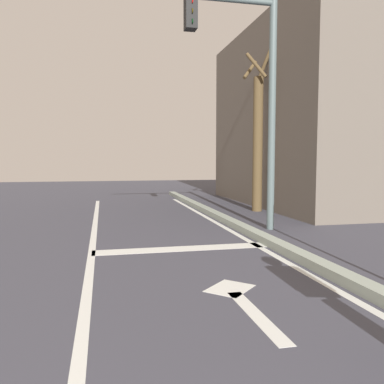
% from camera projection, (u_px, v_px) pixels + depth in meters
% --- Properties ---
extents(lane_line_center, '(0.12, 20.00, 0.01)m').
position_uv_depth(lane_line_center, '(89.00, 279.00, 5.18)').
color(lane_line_center, silver).
rests_on(lane_line_center, ground).
extents(lane_line_curbside, '(0.12, 20.00, 0.01)m').
position_uv_depth(lane_line_curbside, '(294.00, 266.00, 5.80)').
color(lane_line_curbside, silver).
rests_on(lane_line_curbside, ground).
extents(stop_bar, '(3.04, 0.40, 0.01)m').
position_uv_depth(stop_bar, '(182.00, 249.00, 6.93)').
color(stop_bar, silver).
rests_on(stop_bar, ground).
extents(lane_arrow_stem, '(0.16, 1.40, 0.01)m').
position_uv_depth(lane_arrow_stem, '(256.00, 315.00, 3.98)').
color(lane_arrow_stem, silver).
rests_on(lane_arrow_stem, ground).
extents(lane_arrow_head, '(0.71, 0.71, 0.01)m').
position_uv_depth(lane_arrow_head, '(230.00, 288.00, 4.81)').
color(lane_arrow_head, silver).
rests_on(lane_arrow_head, ground).
extents(curb_strip, '(0.24, 24.00, 0.14)m').
position_uv_depth(curb_strip, '(310.00, 261.00, 5.85)').
color(curb_strip, '#96A296').
rests_on(curb_strip, ground).
extents(traffic_signal_mast, '(3.70, 0.34, 5.14)m').
position_uv_depth(traffic_signal_mast, '(239.00, 68.00, 8.44)').
color(traffic_signal_mast, '#536565').
rests_on(traffic_signal_mast, ground).
extents(roadside_tree, '(0.95, 0.95, 4.96)m').
position_uv_depth(roadside_tree, '(258.00, 138.00, 11.84)').
color(roadside_tree, brown).
rests_on(roadside_tree, ground).
extents(building_block, '(8.08, 8.44, 6.00)m').
position_uv_depth(building_block, '(359.00, 118.00, 14.10)').
color(building_block, '#696157').
rests_on(building_block, ground).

